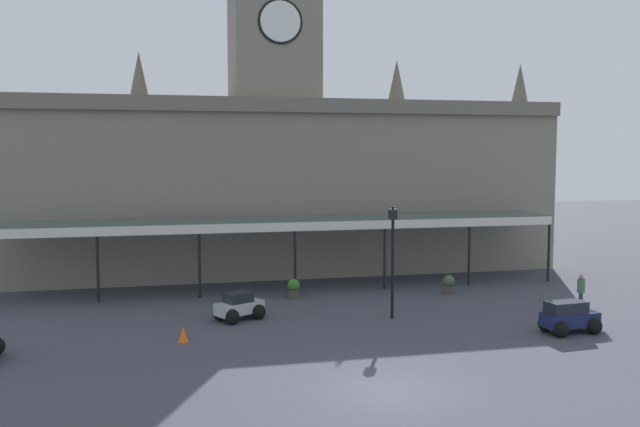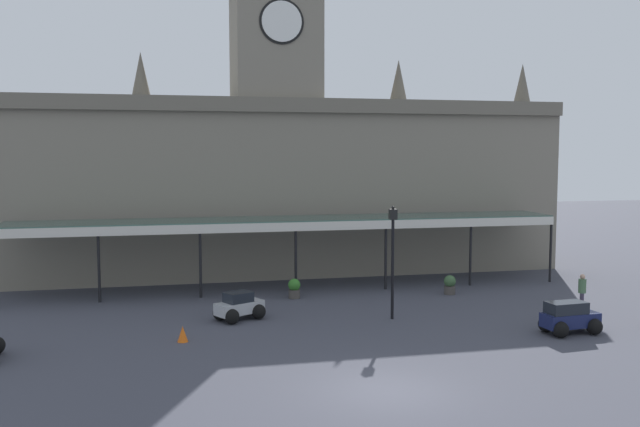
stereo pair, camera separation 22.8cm
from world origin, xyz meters
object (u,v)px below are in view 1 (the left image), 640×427
Objects in this scene: car_navy_estate at (569,319)px; planter_by_canopy at (294,288)px; car_silver_sedan at (239,308)px; traffic_cone at (183,334)px; pedestrian_crossing_forecourt at (581,290)px; victorian_lamppost at (393,249)px; planter_forecourt_centre at (449,284)px.

planter_by_canopy is (-9.35, 8.81, -0.07)m from car_navy_estate.
car_silver_sedan reaches higher than planter_by_canopy.
traffic_cone is (-2.43, -2.96, -0.20)m from car_silver_sedan.
pedestrian_crossing_forecourt is 1.74× the size of planter_by_canopy.
car_silver_sedan is 1.34× the size of pedestrian_crossing_forecourt.
pedestrian_crossing_forecourt is 17.67m from traffic_cone.
car_navy_estate is 1.39× the size of pedestrian_crossing_forecourt.
car_silver_sedan is at bearing 50.59° from traffic_cone.
planter_by_canopy is (-12.11, 5.47, -0.42)m from pedestrian_crossing_forecourt.
car_silver_sedan is 6.99m from victorian_lamppost.
car_silver_sedan is 4.84m from planter_by_canopy.
car_navy_estate reaches higher than traffic_cone.
victorian_lamppost is 6.54m from planter_by_canopy.
traffic_cone is at bearing 171.93° from car_navy_estate.
victorian_lamppost is at bearing 177.23° from pedestrian_crossing_forecourt.
pedestrian_crossing_forecourt is at bearing 50.39° from car_navy_estate.
car_navy_estate is at bearing -8.07° from traffic_cone.
car_navy_estate is 1.03× the size of car_silver_sedan.
car_navy_estate is 7.52m from victorian_lamppost.
planter_by_canopy and planter_forecourt_centre have the same top height.
pedestrian_crossing_forecourt is at bearing -2.77° from victorian_lamppost.
pedestrian_crossing_forecourt reaches higher than planter_by_canopy.
victorian_lamppost is (-8.80, 0.43, 2.11)m from pedestrian_crossing_forecourt.
pedestrian_crossing_forecourt reaches higher than traffic_cone.
victorian_lamppost is 6.68m from planter_forecourt_centre.
planter_by_canopy reaches higher than traffic_cone.
car_silver_sedan reaches higher than traffic_cone.
car_silver_sedan is 11.26m from planter_forecourt_centre.
traffic_cone is 0.63× the size of planter_forecourt_centre.
planter_forecourt_centre is (13.30, 5.92, 0.19)m from traffic_cone.
traffic_cone is 14.56m from planter_forecourt_centre.
traffic_cone is at bearing -176.01° from pedestrian_crossing_forecourt.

